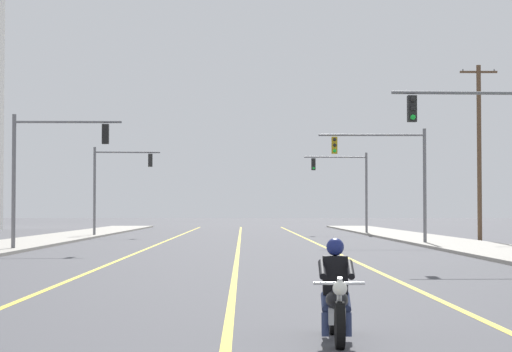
{
  "coord_description": "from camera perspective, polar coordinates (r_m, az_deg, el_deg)",
  "views": [
    {
      "loc": [
        0.32,
        -6.34,
        1.88
      ],
      "look_at": [
        0.66,
        18.53,
        2.76
      ],
      "focal_mm": 66.38,
      "sensor_mm": 36.0,
      "label": 1
    }
  ],
  "objects": [
    {
      "name": "traffic_signal_near_left",
      "position": [
        43.86,
        -12.59,
        0.92
      ],
      "size": [
        4.96,
        0.37,
        6.2
      ],
      "color": "slate",
      "rests_on": "ground"
    },
    {
      "name": "lane_stripe_center",
      "position": [
        51.37,
        -1.05,
        -4.12
      ],
      "size": [
        0.16,
        100.0,
        0.01
      ],
      "primitive_type": "cube",
      "color": "yellow",
      "rests_on": "ground"
    },
    {
      "name": "traffic_signal_mid_left",
      "position": [
        66.13,
        -8.58,
        -0.1
      ],
      "size": [
        4.59,
        0.57,
        6.2
      ],
      "color": "slate",
      "rests_on": "ground"
    },
    {
      "name": "motorcycle_with_rider",
      "position": [
        13.7,
        4.85,
        -7.43
      ],
      "size": [
        0.7,
        2.19,
        1.46
      ],
      "color": "black",
      "rests_on": "ground"
    },
    {
      "name": "sidewalk_kerb_left",
      "position": [
        47.85,
        -15.11,
        -4.13
      ],
      "size": [
        4.4,
        110.0,
        0.14
      ],
      "primitive_type": "cube",
      "color": "#9E998E",
      "rests_on": "ground"
    },
    {
      "name": "traffic_signal_far_right",
      "position": [
        71.9,
        5.59,
        -0.26
      ],
      "size": [
        4.85,
        0.59,
        6.2
      ],
      "color": "slate",
      "rests_on": "ground"
    },
    {
      "name": "lane_stripe_left",
      "position": [
        51.58,
        -5.91,
        -4.1
      ],
      "size": [
        0.16,
        100.0,
        0.01
      ],
      "primitive_type": "cube",
      "color": "yellow",
      "rests_on": "ground"
    },
    {
      "name": "traffic_signal_near_right",
      "position": [
        33.15,
        13.79,
        1.85
      ],
      "size": [
        4.72,
        0.51,
        6.2
      ],
      "color": "slate",
      "rests_on": "ground"
    },
    {
      "name": "sidewalk_kerb_right",
      "position": [
        47.7,
        12.79,
        -4.16
      ],
      "size": [
        4.4,
        110.0,
        0.14
      ],
      "primitive_type": "cube",
      "color": "#9E998E",
      "rests_on": "ground"
    },
    {
      "name": "utility_pole_right_far",
      "position": [
        56.62,
        13.3,
        1.56
      ],
      "size": [
        2.19,
        0.26,
        10.32
      ],
      "color": "brown",
      "rests_on": "ground"
    },
    {
      "name": "traffic_signal_mid_right",
      "position": [
        50.88,
        8.27,
        0.55
      ],
      "size": [
        5.75,
        0.37,
        6.2
      ],
      "color": "slate",
      "rests_on": "ground"
    },
    {
      "name": "lane_stripe_right",
      "position": [
        51.53,
        3.75,
        -4.11
      ],
      "size": [
        0.16,
        100.0,
        0.01
      ],
      "primitive_type": "cube",
      "color": "yellow",
      "rests_on": "ground"
    }
  ]
}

